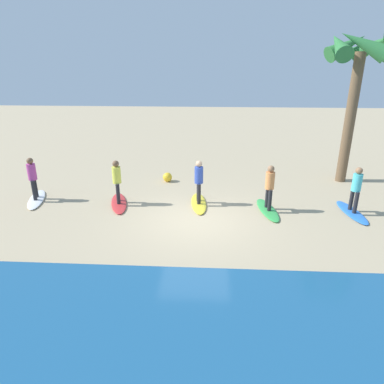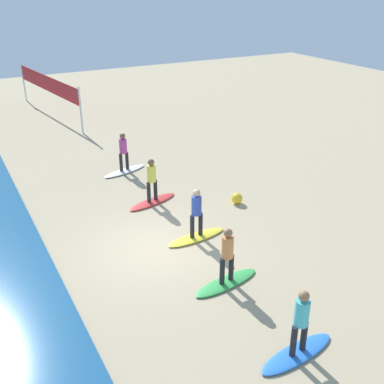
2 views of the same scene
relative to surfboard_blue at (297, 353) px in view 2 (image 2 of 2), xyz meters
name	(u,v)px [view 2 (image 2 of 2)]	position (x,y,z in m)	size (l,w,h in m)	color
ground_plane	(156,248)	(5.60, 0.88, -0.04)	(60.00, 60.00, 0.00)	tan
surfboard_blue	(297,353)	(0.00, 0.00, 0.00)	(2.10, 0.56, 0.09)	blue
surfer_blue	(301,318)	(0.00, 0.00, 0.99)	(0.32, 0.46, 1.64)	#232328
surfboard_green	(226,283)	(3.00, -0.04, 0.00)	(2.10, 0.56, 0.09)	green
surfer_green	(227,252)	(3.00, -0.04, 0.99)	(0.32, 0.46, 1.64)	#232328
surfboard_yellow	(196,237)	(5.54, -0.51, 0.00)	(2.10, 0.56, 0.09)	yellow
surfer_yellow	(196,210)	(5.54, -0.51, 0.99)	(0.32, 0.46, 1.64)	#232328
surfboard_red	(153,202)	(8.59, -0.35, 0.00)	(2.10, 0.56, 0.09)	red
surfer_red	(152,177)	(8.59, -0.35, 0.99)	(0.32, 0.45, 1.64)	#232328
surfboard_white	(125,171)	(11.91, -0.53, 0.00)	(2.10, 0.56, 0.09)	white
surfer_white	(123,149)	(11.91, -0.53, 0.99)	(0.32, 0.45, 1.64)	#232328
volleyball_net	(48,85)	(22.54, 0.07, 1.74)	(9.02, 1.33, 2.50)	silver
beach_ball	(237,198)	(7.05, -3.06, 0.16)	(0.42, 0.42, 0.42)	yellow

